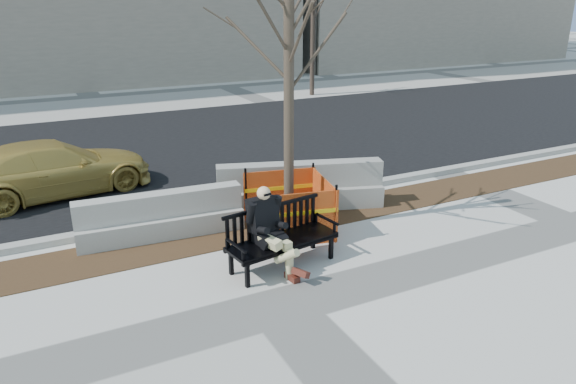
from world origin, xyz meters
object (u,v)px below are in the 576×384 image
(jersey_barrier_left, at_px, (163,236))
(jersey_barrier_right, at_px, (300,207))
(seated_man, at_px, (268,269))
(tree_fence, at_px, (289,231))
(sedan, at_px, (57,194))
(bench, at_px, (283,266))

(jersey_barrier_left, bearing_deg, jersey_barrier_right, 6.92)
(seated_man, distance_m, jersey_barrier_left, 2.29)
(tree_fence, bearing_deg, sedan, 132.23)
(bench, xyz_separation_m, sedan, (-2.91, 5.15, 0.00))
(bench, relative_size, jersey_barrier_left, 0.63)
(sedan, height_order, jersey_barrier_left, sedan)
(bench, bearing_deg, seated_man, 168.48)
(tree_fence, bearing_deg, jersey_barrier_left, 159.01)
(seated_man, distance_m, tree_fence, 1.50)
(tree_fence, distance_m, jersey_barrier_left, 2.27)
(tree_fence, xyz_separation_m, sedan, (-3.61, 3.98, 0.00))
(tree_fence, xyz_separation_m, jersey_barrier_right, (0.74, 0.95, 0.00))
(sedan, bearing_deg, jersey_barrier_left, -164.98)
(tree_fence, bearing_deg, bench, -121.03)
(tree_fence, relative_size, jersey_barrier_right, 1.59)
(seated_man, xyz_separation_m, sedan, (-2.66, 5.14, 0.00))
(tree_fence, bearing_deg, seated_man, -129.34)
(sedan, bearing_deg, tree_fence, -147.97)
(jersey_barrier_right, bearing_deg, jersey_barrier_left, -159.43)
(bench, distance_m, jersey_barrier_right, 2.56)
(jersey_barrier_right, bearing_deg, seated_man, -110.80)
(tree_fence, height_order, jersey_barrier_right, tree_fence)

